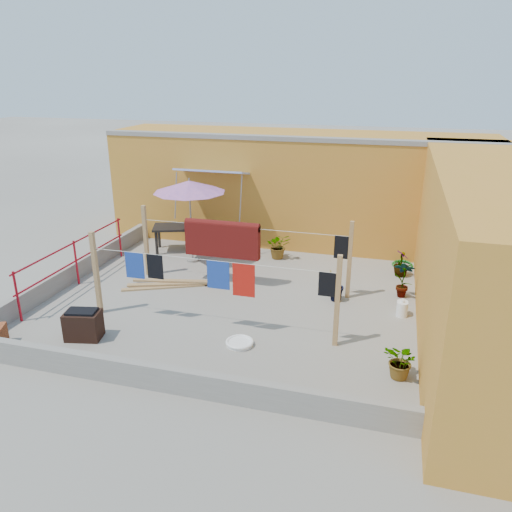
% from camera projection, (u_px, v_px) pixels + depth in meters
% --- Properties ---
extents(ground, '(80.00, 80.00, 0.00)m').
position_uv_depth(ground, '(232.00, 299.00, 11.30)').
color(ground, '#9E998E').
rests_on(ground, ground).
extents(wall_back, '(11.00, 3.27, 3.21)m').
position_uv_depth(wall_back, '(297.00, 187.00, 14.85)').
color(wall_back, '#C0792A').
rests_on(wall_back, ground).
extents(wall_right, '(2.40, 9.00, 3.20)m').
position_uv_depth(wall_right, '(492.00, 254.00, 9.42)').
color(wall_right, '#C0792A').
rests_on(wall_right, ground).
extents(parapet_front, '(8.30, 0.16, 0.44)m').
position_uv_depth(parapet_front, '(162.00, 378.00, 7.99)').
color(parapet_front, gray).
rests_on(parapet_front, ground).
extents(parapet_left, '(0.16, 7.30, 0.44)m').
position_uv_depth(parapet_left, '(75.00, 271.00, 12.26)').
color(parapet_left, gray).
rests_on(parapet_left, ground).
extents(red_railing, '(0.05, 4.20, 1.10)m').
position_uv_depth(red_railing, '(75.00, 256.00, 11.85)').
color(red_railing, '#A8101E').
rests_on(red_railing, ground).
extents(clothesline_rig, '(5.09, 2.35, 1.80)m').
position_uv_depth(clothesline_rig, '(223.00, 245.00, 11.49)').
color(clothesline_rig, tan).
rests_on(clothesline_rig, ground).
extents(patio_umbrella, '(2.33, 2.33, 2.27)m').
position_uv_depth(patio_umbrella, '(189.00, 187.00, 12.88)').
color(patio_umbrella, gray).
rests_on(patio_umbrella, ground).
extents(outdoor_table, '(1.73, 1.26, 0.73)m').
position_uv_depth(outdoor_table, '(181.00, 228.00, 14.15)').
color(outdoor_table, black).
rests_on(outdoor_table, ground).
extents(lumber_pile, '(2.04, 1.00, 0.13)m').
position_uv_depth(lumber_pile, '(169.00, 284.00, 11.93)').
color(lumber_pile, tan).
rests_on(lumber_pile, ground).
extents(brazier, '(0.74, 0.57, 0.59)m').
position_uv_depth(brazier, '(83.00, 325.00, 9.54)').
color(brazier, black).
rests_on(brazier, ground).
extents(white_basin, '(0.53, 0.53, 0.09)m').
position_uv_depth(white_basin, '(240.00, 343.00, 9.37)').
color(white_basin, white).
rests_on(white_basin, ground).
extents(water_jug_a, '(0.23, 0.23, 0.36)m').
position_uv_depth(water_jug_a, '(402.00, 309.00, 10.44)').
color(water_jug_a, white).
rests_on(water_jug_a, ground).
extents(water_jug_b, '(0.23, 0.23, 0.36)m').
position_uv_depth(water_jug_b, '(402.00, 308.00, 10.51)').
color(water_jug_b, white).
rests_on(water_jug_b, ground).
extents(green_hose, '(0.55, 0.55, 0.08)m').
position_uv_depth(green_hose, '(402.00, 264.00, 13.23)').
color(green_hose, '#187021').
rests_on(green_hose, ground).
extents(plant_back_a, '(0.79, 0.74, 0.72)m').
position_uv_depth(plant_back_a, '(279.00, 246.00, 13.65)').
color(plant_back_a, '#245A19').
rests_on(plant_back_a, ground).
extents(plant_back_b, '(0.48, 0.48, 0.67)m').
position_uv_depth(plant_back_b, '(402.00, 263.00, 12.46)').
color(plant_back_b, '#245A19').
rests_on(plant_back_b, ground).
extents(plant_right_a, '(0.50, 0.38, 0.87)m').
position_uv_depth(plant_right_a, '(404.00, 279.00, 11.26)').
color(plant_right_a, '#245A19').
rests_on(plant_right_a, ground).
extents(plant_right_b, '(0.44, 0.49, 0.75)m').
position_uv_depth(plant_right_b, '(336.00, 286.00, 11.07)').
color(plant_right_b, '#245A19').
rests_on(plant_right_b, ground).
extents(plant_right_c, '(0.76, 0.74, 0.64)m').
position_uv_depth(plant_right_c, '(402.00, 362.00, 8.26)').
color(plant_right_c, '#245A19').
rests_on(plant_right_c, ground).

